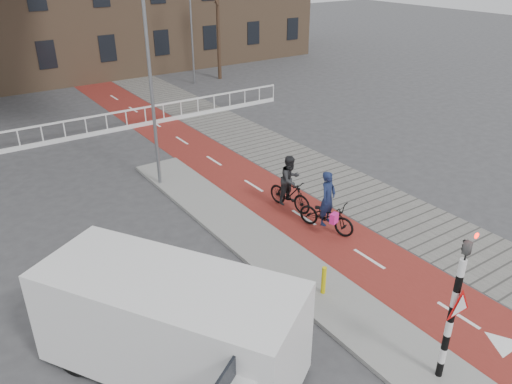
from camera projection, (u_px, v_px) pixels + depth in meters
ground at (385, 316)px, 12.27m from camera, size 120.00×120.00×0.00m
bike_lane at (226, 169)px, 20.43m from camera, size 2.50×60.00×0.01m
sidewalk at (281, 154)px, 21.85m from camera, size 3.00×60.00×0.01m
curb_island at (268, 250)px, 14.85m from camera, size 1.80×16.00×0.12m
traffic_signal at (455, 304)px, 9.59m from camera, size 0.80×0.80×3.68m
bollard at (324, 280)px, 12.74m from camera, size 0.12×0.12×0.78m
cyclist_near at (327, 211)px, 15.71m from camera, size 1.25×2.06×2.02m
cyclist_far at (290, 187)px, 16.96m from camera, size 0.93×1.87×1.95m
van at (170, 323)px, 10.22m from camera, size 4.72×5.79×2.34m
railing at (20, 143)px, 22.19m from camera, size 28.00×0.10×0.99m
tree_right at (218, 26)px, 32.91m from camera, size 0.25×0.25×6.98m
streetlight_near at (152, 91)px, 17.40m from camera, size 0.12×0.12×7.29m
streetlight_right at (191, 23)px, 31.47m from camera, size 0.12×0.12×7.67m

